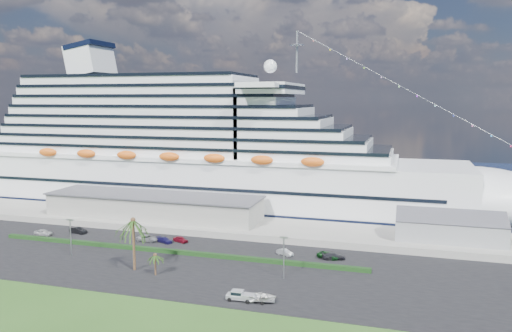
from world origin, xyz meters
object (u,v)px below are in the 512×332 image
(pickup_truck, at_px, (240,295))
(boat_trailer, at_px, (261,297))
(cruise_ship, at_px, (199,155))
(parked_car_3, at_px, (164,240))

(pickup_truck, height_order, boat_trailer, pickup_truck)
(pickup_truck, relative_size, boat_trailer, 0.86)
(cruise_ship, bearing_deg, boat_trailer, -59.24)
(parked_car_3, bearing_deg, pickup_truck, -113.88)
(cruise_ship, xyz_separation_m, parked_car_3, (8.43, -40.88, -15.93))
(cruise_ship, relative_size, pickup_truck, 37.67)
(cruise_ship, distance_m, boat_trailer, 81.06)
(pickup_truck, bearing_deg, cruise_ship, 118.33)
(pickup_truck, bearing_deg, boat_trailer, 3.14)
(cruise_ship, distance_m, pickup_truck, 79.45)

